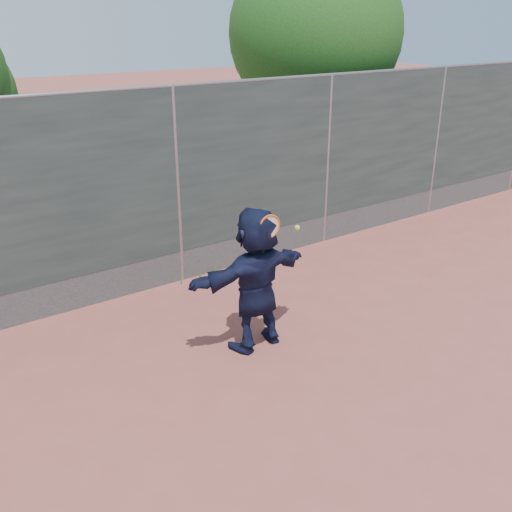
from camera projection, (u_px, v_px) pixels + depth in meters
ground at (330, 385)px, 6.50m from camera, size 80.00×80.00×0.00m
player at (256, 279)px, 6.98m from camera, size 1.73×0.63×1.84m
ball_ground at (296, 258)px, 9.89m from camera, size 0.07×0.07×0.07m
fence at (178, 184)px, 8.53m from camera, size 20.00×0.06×3.03m
swing_action at (272, 228)px, 6.60m from camera, size 0.59×0.13×0.51m
tree_right at (320, 38)px, 11.99m from camera, size 3.78×3.60×5.39m
weed_clump at (202, 270)px, 9.16m from camera, size 0.68×0.07×0.30m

